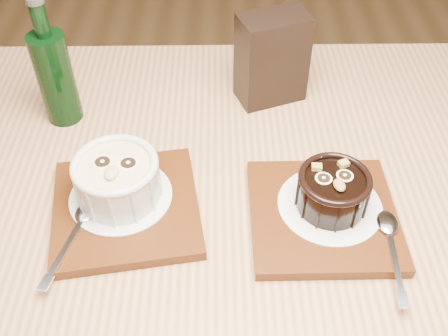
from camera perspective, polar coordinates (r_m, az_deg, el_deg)
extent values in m
cube|color=#976842|center=(0.68, -0.01, -6.39)|extent=(1.21, 0.82, 0.04)
cube|color=#4F250D|center=(0.67, -10.59, -4.31)|extent=(0.21, 0.21, 0.01)
cylinder|color=white|center=(0.68, -11.15, -3.00)|extent=(0.13, 0.13, 0.00)
cylinder|color=silver|center=(0.66, -11.48, -1.41)|extent=(0.10, 0.10, 0.05)
cylinder|color=#D8C084|center=(0.64, -11.80, 0.15)|extent=(0.09, 0.09, 0.00)
torus|color=silver|center=(0.64, -11.84, 0.37)|extent=(0.11, 0.11, 0.01)
cylinder|color=black|center=(0.65, -13.10, 0.69)|extent=(0.02, 0.02, 0.00)
cylinder|color=black|center=(0.64, -10.39, 0.57)|extent=(0.02, 0.02, 0.00)
ellipsoid|color=tan|center=(0.63, -12.17, -0.47)|extent=(0.02, 0.03, 0.01)
cube|color=#4F250D|center=(0.67, 10.72, -5.05)|extent=(0.18, 0.18, 0.01)
cylinder|color=white|center=(0.67, 11.43, -3.96)|extent=(0.13, 0.13, 0.00)
cylinder|color=black|center=(0.65, 11.72, -2.63)|extent=(0.08, 0.08, 0.04)
cylinder|color=black|center=(0.64, 11.99, -1.36)|extent=(0.07, 0.07, 0.00)
torus|color=black|center=(0.63, 12.04, -1.14)|extent=(0.09, 0.09, 0.01)
cylinder|color=black|center=(0.63, 10.81, -1.08)|extent=(0.02, 0.02, 0.00)
cylinder|color=black|center=(0.64, 13.03, -0.77)|extent=(0.02, 0.02, 0.00)
ellipsoid|color=olive|center=(0.62, 12.45, -1.84)|extent=(0.02, 0.02, 0.01)
cube|color=olive|center=(0.64, 10.06, 0.10)|extent=(0.01, 0.01, 0.01)
cube|color=olive|center=(0.65, 12.88, 0.47)|extent=(0.02, 0.01, 0.01)
cube|color=black|center=(0.81, 5.22, 11.78)|extent=(0.11, 0.09, 0.14)
cylinder|color=black|center=(0.80, -17.82, 9.24)|extent=(0.05, 0.05, 0.14)
cylinder|color=black|center=(0.75, -19.42, 14.99)|extent=(0.02, 0.02, 0.05)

